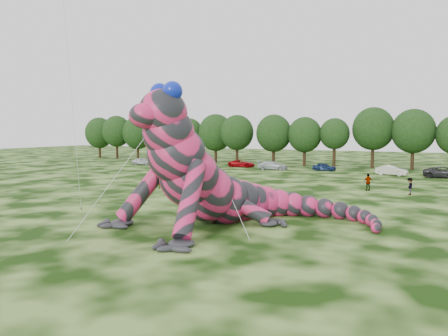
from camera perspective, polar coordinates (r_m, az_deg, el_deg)
name	(u,v)px	position (r m, az deg, el deg)	size (l,w,h in m)	color
ground	(112,238)	(27.87, -14.36, -8.87)	(240.00, 240.00, 0.00)	#16330A
inflatable_gecko	(222,155)	(31.01, -0.22, 1.72)	(16.28, 19.33, 9.67)	#CF225C
tree_0	(99,138)	(107.61, -15.96, 3.84)	(6.91, 6.22, 9.51)	black
tree_1	(117,137)	(102.64, -13.83, 3.92)	(6.74, 6.07, 9.81)	black
tree_2	(138,138)	(99.85, -11.22, 3.90)	(7.04, 6.34, 9.64)	black
tree_3	(160,139)	(94.19, -8.31, 3.82)	(5.81, 5.23, 9.44)	black
tree_4	(189,140)	(92.29, -4.61, 3.71)	(6.22, 5.60, 9.06)	black
tree_5	(216,138)	(88.86, -1.09, 3.91)	(7.16, 6.44, 9.80)	black
tree_6	(237,139)	(84.85, 1.71, 3.76)	(6.52, 5.86, 9.49)	black
tree_7	(274,140)	(82.14, 6.51, 3.68)	(6.68, 6.01, 9.48)	black
tree_8	(305,142)	(80.53, 10.48, 3.41)	(6.14, 5.53, 8.94)	black
tree_9	(334,143)	(79.61, 14.22, 3.23)	(5.27, 4.74, 8.68)	black
tree_10	(373,138)	(79.73, 18.88, 3.77)	(7.09, 6.38, 10.50)	black
tree_11	(413,139)	(78.77, 23.46, 3.46)	(7.01, 6.31, 10.07)	black
car_0	(142,161)	(84.45, -10.64, 0.89)	(1.54, 3.83, 1.31)	silver
car_1	(192,163)	(78.49, -4.15, 0.72)	(1.57, 4.51, 1.49)	black
car_2	(242,163)	(77.31, 2.34, 0.60)	(2.19, 4.76, 1.32)	#9A050A
car_3	(273,165)	(72.60, 6.36, 0.33)	(2.00, 4.93, 1.43)	#B5BBC0
car_4	(324,167)	(72.23, 12.97, 0.14)	(1.51, 3.74, 1.28)	navy
car_5	(392,170)	(67.85, 21.06, -0.30)	(1.53, 4.38, 1.44)	beige
car_6	(444,172)	(67.25, 26.82, -0.52)	(2.52, 5.45, 1.52)	#262629
spectator_2	(410,186)	(48.28, 23.10, -2.22)	(1.13, 0.65, 1.74)	gray
spectator_0	(161,181)	(49.33, -8.26, -1.71)	(0.64, 0.42, 1.77)	gray
spectator_3	(368,182)	(50.04, 18.32, -1.76)	(1.09, 0.45, 1.86)	gray
spectator_4	(166,167)	(68.58, -7.53, 0.17)	(0.84, 0.55, 1.73)	gray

